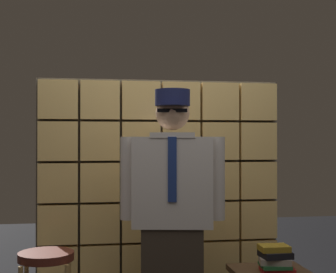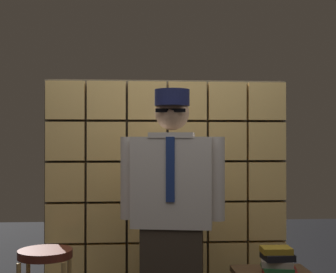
% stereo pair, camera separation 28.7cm
% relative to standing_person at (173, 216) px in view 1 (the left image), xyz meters
% --- Properties ---
extents(glass_block_wall, '(1.92, 0.10, 1.92)m').
position_rel_standing_person_xyz_m(glass_block_wall, '(0.01, 0.61, 0.02)').
color(glass_block_wall, '#F2C672').
rests_on(glass_block_wall, ground).
extents(standing_person, '(0.70, 0.34, 1.76)m').
position_rel_standing_person_xyz_m(standing_person, '(0.00, 0.00, 0.00)').
color(standing_person, '#382D23').
rests_on(standing_person, ground).
extents(book_stack, '(0.27, 0.23, 0.19)m').
position_rel_standing_person_xyz_m(book_stack, '(0.70, -0.03, -0.31)').
color(book_stack, maroon).
rests_on(book_stack, side_table).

